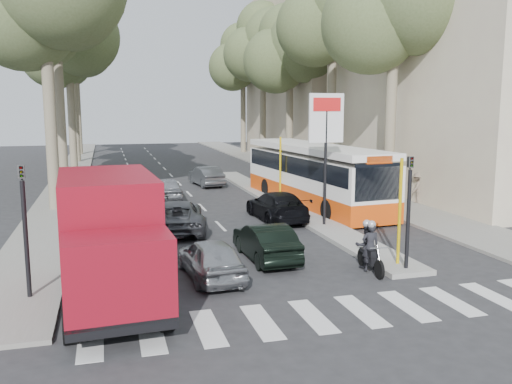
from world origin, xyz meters
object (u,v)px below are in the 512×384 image
silver_hatchback (211,258)px  dark_hatchback (266,242)px  red_truck (110,237)px  city_bus (314,173)px  motorcycle (368,247)px

silver_hatchback → dark_hatchback: dark_hatchback is taller
dark_hatchback → red_truck: 5.82m
silver_hatchback → red_truck: size_ratio=0.57×
red_truck → city_bus: 15.70m
silver_hatchback → dark_hatchback: size_ratio=0.96×
red_truck → motorcycle: red_truck is taller
motorcycle → dark_hatchback: bearing=148.1°
silver_hatchback → motorcycle: (4.87, -0.57, 0.13)m
silver_hatchback → motorcycle: size_ratio=1.86×
red_truck → city_bus: (10.31, 11.84, -0.09)m
city_bus → motorcycle: 11.45m
dark_hatchback → motorcycle: size_ratio=1.94×
motorcycle → city_bus: bearing=81.5°
dark_hatchback → red_truck: (-5.01, -2.73, 1.13)m
city_bus → red_truck: bearing=-136.2°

